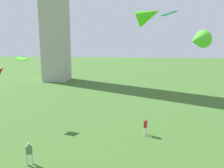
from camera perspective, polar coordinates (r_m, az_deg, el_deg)
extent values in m
cylinder|color=silver|center=(24.34, 7.98, -11.42)|extent=(0.16, 0.16, 0.84)
cylinder|color=silver|center=(24.69, 8.18, -11.09)|extent=(0.16, 0.16, 0.84)
cube|color=red|center=(24.24, 8.13, -9.61)|extent=(0.37, 0.50, 0.66)
sphere|color=#A37556|center=(24.08, 8.16, -8.60)|extent=(0.24, 0.24, 0.24)
cylinder|color=silver|center=(20.19, -19.98, -16.90)|extent=(0.16, 0.16, 0.87)
cylinder|color=silver|center=(20.22, -18.81, -16.77)|extent=(0.16, 0.16, 0.87)
cube|color=#51754C|center=(19.86, -19.54, -14.83)|extent=(0.54, 0.49, 0.69)
sphere|color=#D8AD84|center=(19.66, -19.63, -13.59)|extent=(0.25, 0.25, 0.25)
cube|color=#20C1A6|center=(28.23, 13.76, 16.28)|extent=(1.95, 1.67, 0.61)
cube|color=#46CD21|center=(29.03, -21.28, 5.69)|extent=(1.63, 1.33, 0.37)
cone|color=#45D216|center=(18.23, 8.82, 16.19)|extent=(2.09, 1.28, 1.78)
cone|color=#51D22B|center=(17.23, 20.11, 9.94)|extent=(2.13, 2.24, 1.41)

